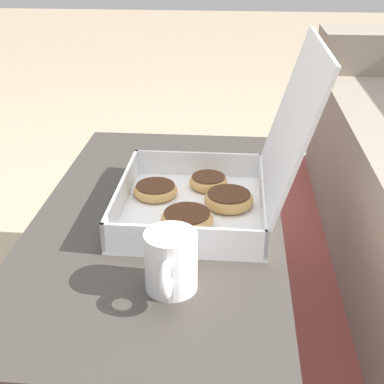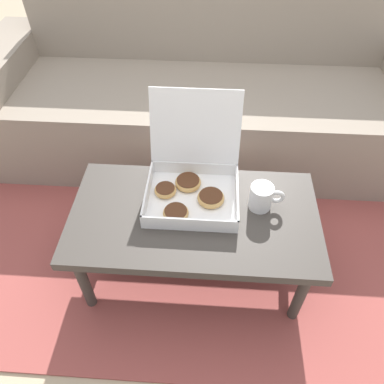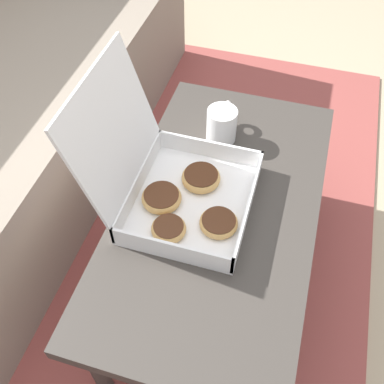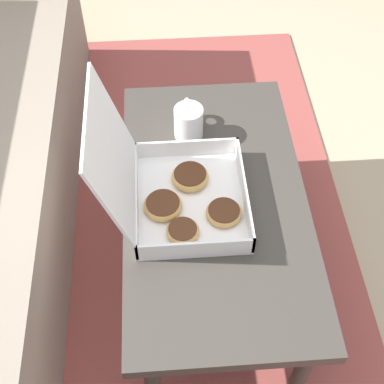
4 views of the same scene
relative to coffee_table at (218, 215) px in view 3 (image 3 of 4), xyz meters
name	(u,v)px [view 3 (image 3 of 4)]	position (x,y,z in m)	size (l,w,h in m)	color
ground_plane	(176,267)	(0.00, 0.13, -0.36)	(12.00, 12.00, 0.00)	tan
area_rug	(97,246)	(0.00, 0.43, -0.35)	(2.62, 1.90, 0.01)	#994742
coffee_table	(218,215)	(0.00, 0.00, 0.00)	(0.99, 0.53, 0.40)	#3D3833
pastry_box	(174,186)	(-0.02, 0.12, 0.11)	(0.37, 0.41, 0.37)	white
coffee_mug	(222,124)	(0.26, 0.06, 0.10)	(0.14, 0.09, 0.11)	white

